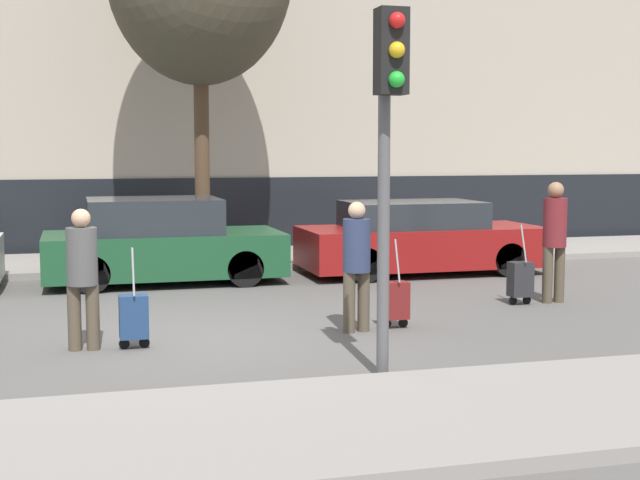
{
  "coord_description": "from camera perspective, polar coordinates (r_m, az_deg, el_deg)",
  "views": [
    {
      "loc": [
        -1.44,
        -10.38,
        2.26
      ],
      "look_at": [
        1.95,
        1.8,
        0.95
      ],
      "focal_mm": 50.0,
      "sensor_mm": 36.0,
      "label": 1
    }
  ],
  "objects": [
    {
      "name": "pedestrian_left",
      "position": [
        10.26,
        -14.97,
        -1.92
      ],
      "size": [
        0.35,
        0.34,
        1.59
      ],
      "rotation": [
        0.0,
        0.0,
        3.03
      ],
      "color": "#4C4233",
      "rests_on": "ground_plane"
    },
    {
      "name": "sidewalk_far",
      "position": [
        17.58,
        -10.73,
        -1.37
      ],
      "size": [
        28.0,
        3.0,
        0.12
      ],
      "color": "gray",
      "rests_on": "ground_plane"
    },
    {
      "name": "ground_plane",
      "position": [
        10.72,
        -7.53,
        -6.31
      ],
      "size": [
        80.0,
        80.0,
        0.0
      ],
      "primitive_type": "plane",
      "color": "#565451"
    },
    {
      "name": "sidewalk_near",
      "position": [
        7.13,
        -3.21,
        -12.08
      ],
      "size": [
        28.0,
        2.5,
        0.12
      ],
      "color": "gray",
      "rests_on": "ground_plane"
    },
    {
      "name": "building_facade",
      "position": [
        21.35,
        -11.88,
        13.8
      ],
      "size": [
        28.0,
        3.1,
        10.49
      ],
      "color": "#A89E8C",
      "rests_on": "ground_plane"
    },
    {
      "name": "traffic_light",
      "position": [
        8.53,
        4.39,
        7.79
      ],
      "size": [
        0.28,
        0.47,
        3.56
      ],
      "color": "#515154",
      "rests_on": "ground_plane"
    },
    {
      "name": "trolley_center",
      "position": [
        11.25,
        4.82,
        -3.87
      ],
      "size": [
        0.34,
        0.29,
        1.13
      ],
      "color": "maroon",
      "rests_on": "ground_plane"
    },
    {
      "name": "parked_car_2",
      "position": [
        16.14,
        6.34,
        0.06
      ],
      "size": [
        4.31,
        1.82,
        1.31
      ],
      "color": "maroon",
      "rests_on": "ground_plane"
    },
    {
      "name": "pedestrian_right",
      "position": [
        13.41,
        14.78,
        0.37
      ],
      "size": [
        0.35,
        0.34,
        1.77
      ],
      "rotation": [
        0.0,
        0.0,
        0.05
      ],
      "color": "#4C4233",
      "rests_on": "ground_plane"
    },
    {
      "name": "trolley_right",
      "position": [
        13.19,
        12.7,
        -2.47
      ],
      "size": [
        0.34,
        0.29,
        1.16
      ],
      "color": "#262628",
      "rests_on": "ground_plane"
    },
    {
      "name": "pedestrian_center",
      "position": [
        10.91,
        2.36,
        -1.21
      ],
      "size": [
        0.35,
        0.34,
        1.61
      ],
      "rotation": [
        0.0,
        0.0,
        3.32
      ],
      "color": "#4C4233",
      "rests_on": "ground_plane"
    },
    {
      "name": "parked_car_1",
      "position": [
        15.19,
        -10.13,
        -0.21
      ],
      "size": [
        3.93,
        1.91,
        1.42
      ],
      "color": "#194728",
      "rests_on": "ground_plane"
    },
    {
      "name": "trolley_left",
      "position": [
        10.3,
        -11.84,
        -4.83
      ],
      "size": [
        0.34,
        0.29,
        1.15
      ],
      "color": "navy",
      "rests_on": "ground_plane"
    }
  ]
}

